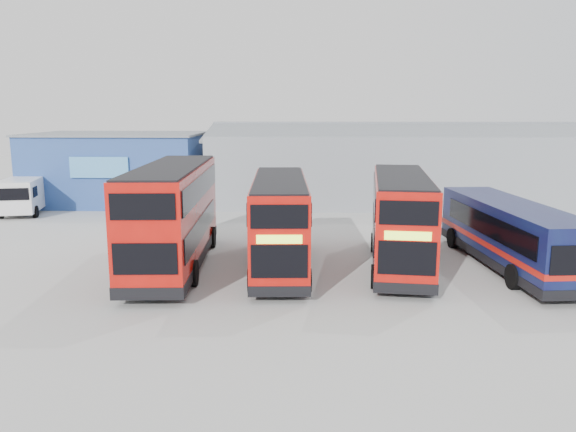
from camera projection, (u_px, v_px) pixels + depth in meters
The scene contains 8 objects.
ground_plane at pixel (308, 272), 23.88m from camera, with size 120.00×120.00×0.00m, color #9E9E99.
office_block at pixel (120, 167), 41.57m from camera, with size 12.30×8.32×5.12m.
maintenance_shed at pixel (413, 166), 42.74m from camera, with size 30.50×12.00×5.89m.
double_decker_left at pixel (173, 217), 24.15m from camera, with size 3.15×10.71×4.48m.
double_decker_centre at pixel (280, 224), 24.03m from camera, with size 2.74×9.44×3.95m.
double_decker_right at pixel (400, 222), 24.36m from camera, with size 3.30×9.74×4.04m.
single_decker_blue at pixel (510, 236), 24.26m from camera, with size 3.45×10.69×2.85m.
panel_van at pixel (25, 194), 37.20m from camera, with size 3.26×5.74×2.36m.
Camera 1 is at (0.01, -23.03, 6.79)m, focal length 35.00 mm.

